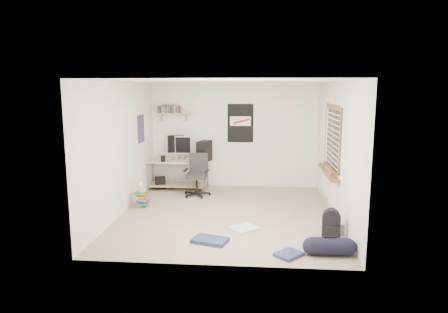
# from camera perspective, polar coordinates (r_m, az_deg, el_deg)

# --- Properties ---
(floor) EXTENTS (4.00, 4.50, 0.01)m
(floor) POSITION_cam_1_polar(r_m,az_deg,el_deg) (7.71, 0.43, -8.25)
(floor) COLOR gray
(floor) RESTS_ON ground
(ceiling) EXTENTS (4.00, 4.50, 0.01)m
(ceiling) POSITION_cam_1_polar(r_m,az_deg,el_deg) (7.34, 0.45, 10.74)
(ceiling) COLOR white
(ceiling) RESTS_ON ground
(back_wall) EXTENTS (4.00, 0.01, 2.50)m
(back_wall) POSITION_cam_1_polar(r_m,az_deg,el_deg) (9.65, 1.46, 3.02)
(back_wall) COLOR silver
(back_wall) RESTS_ON ground
(left_wall) EXTENTS (0.01, 4.50, 2.50)m
(left_wall) POSITION_cam_1_polar(r_m,az_deg,el_deg) (7.83, -14.35, 1.16)
(left_wall) COLOR silver
(left_wall) RESTS_ON ground
(right_wall) EXTENTS (0.01, 4.50, 2.50)m
(right_wall) POSITION_cam_1_polar(r_m,az_deg,el_deg) (7.54, 15.81, 0.77)
(right_wall) COLOR silver
(right_wall) RESTS_ON ground
(desk) EXTENTS (1.62, 1.19, 0.68)m
(desk) POSITION_cam_1_polar(r_m,az_deg,el_deg) (9.56, -6.62, -2.49)
(desk) COLOR beige
(desk) RESTS_ON floor
(monitor_left) EXTENTS (0.45, 0.15, 0.48)m
(monitor_left) POSITION_cam_1_polar(r_m,az_deg,el_deg) (9.62, -6.82, 0.95)
(monitor_left) COLOR #99999E
(monitor_left) RESTS_ON desk
(monitor_right) EXTENTS (0.40, 0.15, 0.43)m
(monitor_right) POSITION_cam_1_polar(r_m,az_deg,el_deg) (9.60, -5.83, 0.79)
(monitor_right) COLOR gray
(monitor_right) RESTS_ON desk
(pc_tower) EXTENTS (0.34, 0.50, 0.48)m
(pc_tower) POSITION_cam_1_polar(r_m,az_deg,el_deg) (9.36, -2.82, 0.76)
(pc_tower) COLOR black
(pc_tower) RESTS_ON desk
(keyboard) EXTENTS (0.43, 0.29, 0.02)m
(keyboard) POSITION_cam_1_polar(r_m,az_deg,el_deg) (9.38, -8.08, -0.74)
(keyboard) COLOR black
(keyboard) RESTS_ON desk
(speaker_left) EXTENTS (0.09, 0.09, 0.17)m
(speaker_left) POSITION_cam_1_polar(r_m,az_deg,el_deg) (9.29, -8.70, -0.39)
(speaker_left) COLOR black
(speaker_left) RESTS_ON desk
(speaker_right) EXTENTS (0.10, 0.10, 0.20)m
(speaker_right) POSITION_cam_1_polar(r_m,az_deg,el_deg) (9.18, -3.86, -0.33)
(speaker_right) COLOR black
(speaker_right) RESTS_ON desk
(office_chair) EXTENTS (0.67, 0.67, 0.95)m
(office_chair) POSITION_cam_1_polar(r_m,az_deg,el_deg) (8.88, -3.95, -2.56)
(office_chair) COLOR #252527
(office_chair) RESTS_ON floor
(wall_shelf) EXTENTS (0.80, 0.22, 0.24)m
(wall_shelf) POSITION_cam_1_polar(r_m,az_deg,el_deg) (9.69, -7.21, 6.12)
(wall_shelf) COLOR tan
(wall_shelf) RESTS_ON back_wall
(poster_back_wall) EXTENTS (0.62, 0.03, 0.92)m
(poster_back_wall) POSITION_cam_1_polar(r_m,az_deg,el_deg) (9.59, 2.36, 4.78)
(poster_back_wall) COLOR black
(poster_back_wall) RESTS_ON back_wall
(poster_left_wall) EXTENTS (0.02, 0.42, 0.60)m
(poster_left_wall) POSITION_cam_1_polar(r_m,az_deg,el_deg) (8.93, -11.79, 3.89)
(poster_left_wall) COLOR navy
(poster_left_wall) RESTS_ON left_wall
(window) EXTENTS (0.10, 1.50, 1.26)m
(window) POSITION_cam_1_polar(r_m,az_deg,el_deg) (7.80, 15.07, 2.57)
(window) COLOR brown
(window) RESTS_ON right_wall
(baseboard_heater) EXTENTS (0.08, 2.50, 0.18)m
(baseboard_heater) POSITION_cam_1_polar(r_m,az_deg,el_deg) (8.07, 14.68, -7.05)
(baseboard_heater) COLOR #B7B2A8
(baseboard_heater) RESTS_ON floor
(backpack) EXTENTS (0.31, 0.26, 0.38)m
(backpack) POSITION_cam_1_polar(r_m,az_deg,el_deg) (6.67, 15.04, -9.65)
(backpack) COLOR black
(backpack) RESTS_ON floor
(duffel_bag) EXTENTS (0.27, 0.27, 0.52)m
(duffel_bag) POSITION_cam_1_polar(r_m,az_deg,el_deg) (6.06, 14.84, -12.25)
(duffel_bag) COLOR black
(duffel_bag) RESTS_ON floor
(tshirt) EXTENTS (0.55, 0.54, 0.04)m
(tshirt) POSITION_cam_1_polar(r_m,az_deg,el_deg) (6.91, 2.94, -10.21)
(tshirt) COLOR silver
(tshirt) RESTS_ON floor
(jeans_a) EXTENTS (0.61, 0.48, 0.06)m
(jeans_a) POSITION_cam_1_polar(r_m,az_deg,el_deg) (6.37, -2.00, -11.88)
(jeans_a) COLOR #22304D
(jeans_a) RESTS_ON floor
(jeans_b) EXTENTS (0.47, 0.48, 0.05)m
(jeans_b) POSITION_cam_1_polar(r_m,az_deg,el_deg) (5.96, 9.25, -13.62)
(jeans_b) COLOR navy
(jeans_b) RESTS_ON floor
(book_stack) EXTENTS (0.61, 0.56, 0.33)m
(book_stack) POSITION_cam_1_polar(r_m,az_deg,el_deg) (8.28, -11.63, -6.07)
(book_stack) COLOR olive
(book_stack) RESTS_ON floor
(desk_lamp) EXTENTS (0.14, 0.20, 0.18)m
(desk_lamp) POSITION_cam_1_polar(r_m,az_deg,el_deg) (8.20, -11.59, -4.57)
(desk_lamp) COLOR white
(desk_lamp) RESTS_ON book_stack
(subwoofer) EXTENTS (0.30, 0.30, 0.27)m
(subwoofer) POSITION_cam_1_polar(r_m,az_deg,el_deg) (9.73, -9.08, -3.69)
(subwoofer) COLOR black
(subwoofer) RESTS_ON floor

